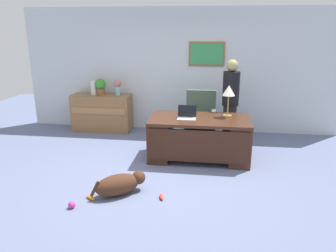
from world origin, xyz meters
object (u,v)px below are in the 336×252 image
object	(u,v)px
desk_lamp	(229,92)
vase_empty	(94,88)
desk	(199,137)
vase_with_flowers	(117,86)
armchair	(200,119)
person_standing	(230,102)
credenza	(102,113)
dog_toy_bone	(91,198)
dog_toy_ball	(72,205)
dog_lying	(120,184)
laptop	(187,115)
dog_toy_plush	(162,197)
potted_plant	(101,86)

from	to	relation	value
desk_lamp	vase_empty	world-z (taller)	desk_lamp
desk	vase_with_flowers	world-z (taller)	vase_with_flowers
armchair	person_standing	bearing A→B (deg)	-10.73
credenza	person_standing	world-z (taller)	person_standing
armchair	dog_toy_bone	distance (m)	2.98
dog_toy_ball	desk	bearing A→B (deg)	50.77
armchair	dog_lying	xyz separation A→B (m)	(-1.02, -2.40, -0.32)
laptop	dog_toy_plush	xyz separation A→B (m)	(-0.22, -1.49, -0.78)
dog_lying	desk_lamp	bearing A→B (deg)	47.73
dog_lying	vase_empty	world-z (taller)	vase_empty
armchair	person_standing	distance (m)	0.71
armchair	potted_plant	xyz separation A→B (m)	(-2.25, 0.49, 0.55)
credenza	desk_lamp	world-z (taller)	desk_lamp
person_standing	dog_lying	bearing A→B (deg)	-124.95
desk	armchair	size ratio (longest dim) A/B	1.66
dog_toy_bone	vase_empty	bearing A→B (deg)	108.38
person_standing	dog_toy_bone	world-z (taller)	person_standing
armchair	dog_toy_plush	xyz separation A→B (m)	(-0.42, -2.44, -0.45)
vase_with_flowers	armchair	bearing A→B (deg)	-14.83
vase_empty	dog_toy_bone	xyz separation A→B (m)	(1.03, -3.09, -0.96)
dog_lying	vase_with_flowers	xyz separation A→B (m)	(-0.84, 2.89, 0.88)
potted_plant	vase_empty	bearing A→B (deg)	180.00
laptop	vase_empty	bearing A→B (deg)	146.81
dog_lying	dog_toy_ball	bearing A→B (deg)	-139.42
dog_toy_bone	credenza	bearing A→B (deg)	105.66
dog_lying	laptop	size ratio (longest dim) A/B	2.21
laptop	dog_toy_plush	world-z (taller)	laptop
armchair	laptop	size ratio (longest dim) A/B	3.28
potted_plant	dog_lying	bearing A→B (deg)	-67.04
dog_lying	dog_toy_ball	xyz separation A→B (m)	(-0.52, -0.45, -0.11)
laptop	desk_lamp	distance (m)	0.84
potted_plant	dog_toy_bone	size ratio (longest dim) A/B	2.11
dog_toy_ball	dog_toy_plush	world-z (taller)	dog_toy_ball
vase_empty	potted_plant	distance (m)	0.17
desk	potted_plant	world-z (taller)	potted_plant
dog_lying	desk_lamp	size ratio (longest dim) A/B	1.27
vase_with_flowers	laptop	bearing A→B (deg)	-41.11
credenza	armchair	bearing A→B (deg)	-12.30
vase_empty	dog_toy_plush	bearing A→B (deg)	-55.85
dog_lying	vase_empty	xyz separation A→B (m)	(-1.39, 2.89, 0.83)
laptop	person_standing	bearing A→B (deg)	47.16
credenza	desk_lamp	bearing A→B (deg)	-23.69
dog_lying	dog_toy_bone	distance (m)	0.43
desk_lamp	potted_plant	distance (m)	3.01
armchair	credenza	bearing A→B (deg)	167.70
desk_lamp	dog_toy_plush	distance (m)	2.27
vase_empty	potted_plant	world-z (taller)	potted_plant
person_standing	laptop	bearing A→B (deg)	-132.84
credenza	vase_with_flowers	xyz separation A→B (m)	(0.39, 0.00, 0.62)
credenza	desk_lamp	size ratio (longest dim) A/B	2.36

